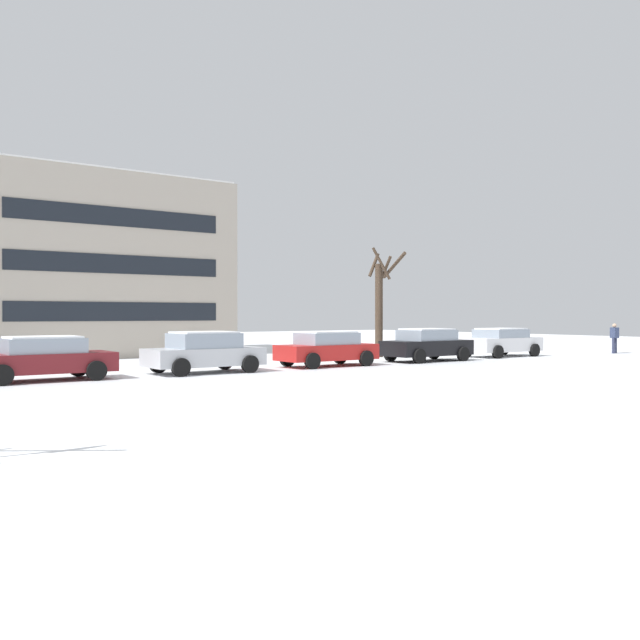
{
  "coord_description": "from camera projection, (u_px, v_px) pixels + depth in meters",
  "views": [
    {
      "loc": [
        -2.72,
        -13.63,
        2.11
      ],
      "look_at": [
        10.98,
        5.53,
        1.92
      ],
      "focal_mm": 39.0,
      "sensor_mm": 36.0,
      "label": 1
    }
  ],
  "objects": [
    {
      "name": "parked_car_white",
      "position": [
        501.0,
        342.0,
        34.82
      ],
      "size": [
        4.33,
        2.17,
        1.43
      ],
      "color": "white",
      "rests_on": "ground"
    },
    {
      "name": "pedestrian_crossing",
      "position": [
        614.0,
        336.0,
        37.68
      ],
      "size": [
        0.5,
        0.46,
        1.63
      ],
      "color": "#2D334C",
      "rests_on": "ground"
    },
    {
      "name": "parked_car_maroon",
      "position": [
        43.0,
        358.0,
        22.03
      ],
      "size": [
        4.3,
        2.13,
        1.42
      ],
      "color": "maroon",
      "rests_on": "ground"
    },
    {
      "name": "parked_car_silver",
      "position": [
        204.0,
        352.0,
        25.01
      ],
      "size": [
        4.16,
        2.15,
        1.5
      ],
      "color": "silver",
      "rests_on": "ground"
    },
    {
      "name": "ground_plane",
      "position": [
        8.0,
        430.0,
        12.69
      ],
      "size": [
        120.0,
        120.0,
        0.0
      ],
      "primitive_type": "plane",
      "color": "white"
    },
    {
      "name": "parked_car_black",
      "position": [
        427.0,
        345.0,
        31.32
      ],
      "size": [
        4.24,
        2.09,
        1.48
      ],
      "color": "black",
      "rests_on": "ground"
    },
    {
      "name": "parked_car_red",
      "position": [
        327.0,
        348.0,
        28.23
      ],
      "size": [
        4.17,
        2.0,
        1.43
      ],
      "color": "red",
      "rests_on": "ground"
    },
    {
      "name": "tree_far_mid",
      "position": [
        380.0,
        302.0,
        34.43
      ],
      "size": [
        1.76,
        1.93,
        5.41
      ],
      "color": "#423326",
      "rests_on": "ground"
    },
    {
      "name": "building_far_right",
      "position": [
        86.0,
        269.0,
        37.01
      ],
      "size": [
        12.8,
        10.06,
        9.1
      ],
      "color": "#B2A899",
      "rests_on": "ground"
    }
  ]
}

